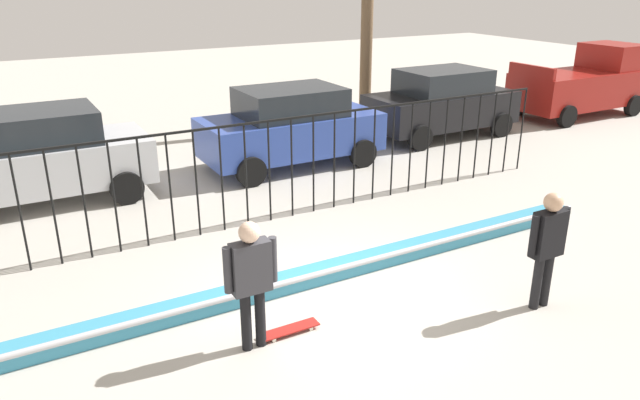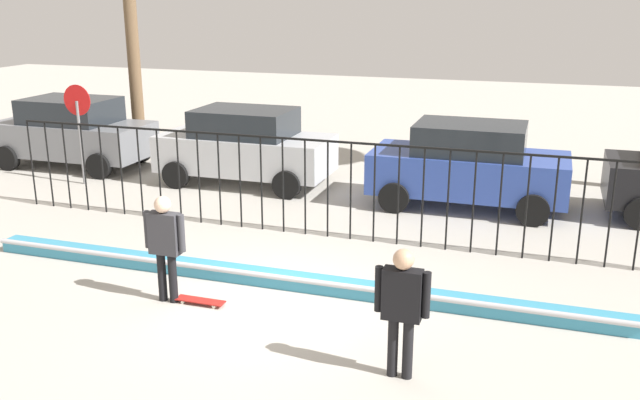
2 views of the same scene
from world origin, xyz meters
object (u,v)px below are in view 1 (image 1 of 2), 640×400
(parked_car_black, at_px, (441,102))
(camera_operator, at_px, (548,240))
(parked_car_blue, at_px, (291,127))
(parked_car_silver, at_px, (38,156))
(skateboarder, at_px, (251,274))
(skateboard, at_px, (290,329))
(pickup_truck, at_px, (584,83))

(parked_car_black, bearing_deg, camera_operator, -120.52)
(camera_operator, bearing_deg, parked_car_blue, -60.45)
(camera_operator, bearing_deg, parked_car_silver, -25.62)
(camera_operator, height_order, parked_car_black, parked_car_black)
(skateboarder, height_order, parked_car_silver, parked_car_silver)
(skateboard, distance_m, camera_operator, 3.69)
(parked_car_silver, distance_m, pickup_truck, 16.43)
(parked_car_black, xyz_separation_m, pickup_truck, (5.85, -0.17, 0.06))
(parked_car_silver, height_order, parked_car_blue, same)
(skateboarder, distance_m, parked_car_blue, 7.60)
(skateboard, height_order, parked_car_black, parked_car_black)
(skateboard, distance_m, pickup_truck, 15.75)
(skateboarder, xyz_separation_m, parked_car_silver, (-1.72, 6.83, -0.06))
(parked_car_silver, bearing_deg, skateboard, -71.36)
(parked_car_blue, bearing_deg, pickup_truck, 4.58)
(skateboard, relative_size, camera_operator, 0.47)
(skateboard, xyz_separation_m, pickup_truck, (14.17, 6.81, 0.98))
(skateboarder, relative_size, parked_car_black, 0.40)
(parked_car_blue, bearing_deg, parked_car_silver, -179.68)
(skateboarder, relative_size, camera_operator, 1.00)
(camera_operator, xyz_separation_m, pickup_truck, (10.79, 7.92, 0.01))
(skateboarder, bearing_deg, parked_car_blue, 39.34)
(parked_car_black, bearing_deg, skateboard, -139.13)
(skateboard, xyz_separation_m, parked_car_silver, (-2.25, 6.79, 0.91))
(camera_operator, bearing_deg, pickup_truck, -114.85)
(camera_operator, distance_m, parked_car_silver, 9.70)
(skateboarder, distance_m, camera_operator, 4.05)
(parked_car_blue, bearing_deg, skateboarder, -117.13)
(skateboarder, relative_size, pickup_truck, 0.36)
(skateboard, bearing_deg, parked_car_silver, 110.84)
(parked_car_silver, distance_m, parked_car_blue, 5.55)
(camera_operator, relative_size, parked_car_silver, 0.40)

